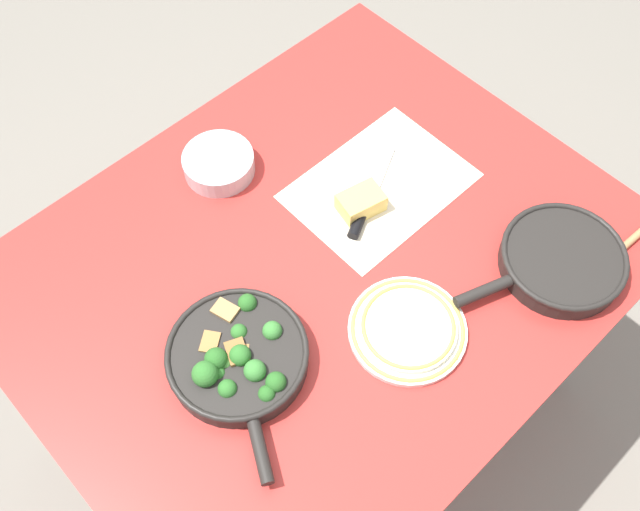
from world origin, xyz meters
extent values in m
plane|color=slate|center=(0.00, 0.00, 0.00)|extent=(14.00, 14.00, 0.00)
cube|color=#B72D28|center=(0.00, 0.00, 0.76)|extent=(1.22, 0.99, 0.03)
cylinder|color=#BCBCC1|center=(0.55, -0.43, 0.37)|extent=(0.05, 0.05, 0.75)
cylinder|color=#BCBCC1|center=(-0.55, 0.43, 0.37)|extent=(0.05, 0.05, 0.75)
cylinder|color=#BCBCC1|center=(0.55, 0.43, 0.37)|extent=(0.05, 0.05, 0.75)
cylinder|color=black|center=(-0.26, -0.05, 0.80)|extent=(0.26, 0.26, 0.04)
torus|color=black|center=(-0.26, -0.05, 0.82)|extent=(0.26, 0.26, 0.01)
cylinder|color=black|center=(-0.35, -0.22, 0.81)|extent=(0.07, 0.11, 0.02)
cylinder|color=#205218|center=(-0.27, -0.15, 0.80)|extent=(0.01, 0.01, 0.02)
sphere|color=#286023|center=(-0.27, -0.15, 0.82)|extent=(0.03, 0.03, 0.03)
cylinder|color=#2C6823|center=(-0.26, -0.11, 0.80)|extent=(0.01, 0.01, 0.02)
sphere|color=#387A33|center=(-0.26, -0.11, 0.83)|extent=(0.04, 0.04, 0.04)
cylinder|color=#245B1C|center=(-0.23, -0.03, 0.80)|extent=(0.01, 0.01, 0.02)
sphere|color=#2D6B28|center=(-0.23, -0.03, 0.82)|extent=(0.03, 0.03, 0.03)
cylinder|color=#205218|center=(-0.18, 0.01, 0.80)|extent=(0.01, 0.01, 0.02)
sphere|color=#286023|center=(-0.18, 0.01, 0.82)|extent=(0.04, 0.04, 0.04)
cylinder|color=#205218|center=(-0.25, -0.15, 0.80)|extent=(0.01, 0.01, 0.02)
sphere|color=#286023|center=(-0.25, -0.15, 0.82)|extent=(0.04, 0.04, 0.04)
cylinder|color=#245B1C|center=(-0.26, -0.07, 0.80)|extent=(0.01, 0.01, 0.02)
sphere|color=#2D6B28|center=(-0.26, -0.07, 0.83)|extent=(0.04, 0.04, 0.04)
cylinder|color=#245B1C|center=(-0.31, -0.06, 0.80)|extent=(0.01, 0.01, 0.02)
sphere|color=#2D6B28|center=(-0.31, -0.06, 0.82)|extent=(0.03, 0.03, 0.03)
cylinder|color=#245B1C|center=(-0.33, -0.05, 0.80)|extent=(0.02, 0.02, 0.03)
sphere|color=#2D6B28|center=(-0.33, -0.05, 0.83)|extent=(0.05, 0.05, 0.05)
cylinder|color=#357027|center=(-0.29, -0.05, 0.80)|extent=(0.01, 0.01, 0.02)
sphere|color=#428438|center=(-0.29, -0.05, 0.82)|extent=(0.03, 0.03, 0.03)
cylinder|color=#245B1C|center=(-0.32, -0.10, 0.80)|extent=(0.01, 0.01, 0.02)
sphere|color=#2D6B28|center=(-0.32, -0.10, 0.82)|extent=(0.03, 0.03, 0.03)
cylinder|color=#205218|center=(-0.30, -0.04, 0.80)|extent=(0.01, 0.01, 0.02)
sphere|color=#286023|center=(-0.30, -0.04, 0.83)|extent=(0.04, 0.04, 0.04)
cylinder|color=#2C6823|center=(-0.18, -0.07, 0.80)|extent=(0.01, 0.01, 0.02)
sphere|color=#387A33|center=(-0.18, -0.07, 0.82)|extent=(0.04, 0.04, 0.04)
cube|color=olive|center=(-0.26, -0.06, 0.81)|extent=(0.05, 0.06, 0.04)
cube|color=#9E703D|center=(-0.28, -0.01, 0.81)|extent=(0.05, 0.05, 0.04)
cube|color=#9E703D|center=(-0.26, -0.06, 0.81)|extent=(0.05, 0.05, 0.03)
cube|color=#AD7F4C|center=(-0.24, -0.04, 0.80)|extent=(0.04, 0.04, 0.03)
cube|color=#AD7F4C|center=(-0.22, 0.02, 0.81)|extent=(0.05, 0.05, 0.04)
cylinder|color=black|center=(0.34, -0.34, 0.80)|extent=(0.24, 0.24, 0.04)
torus|color=black|center=(0.34, -0.34, 0.82)|extent=(0.25, 0.25, 0.01)
cylinder|color=black|center=(0.17, -0.28, 0.81)|extent=(0.12, 0.06, 0.02)
cylinder|color=#E5CC60|center=(0.34, -0.34, 0.80)|extent=(0.20, 0.20, 0.02)
ellipsoid|color=#A87A4C|center=(0.34, -0.40, 0.79)|extent=(0.07, 0.04, 0.02)
cube|color=beige|center=(0.22, 0.05, 0.78)|extent=(0.38, 0.27, 0.00)
cube|color=silver|center=(0.23, 0.07, 0.78)|extent=(0.17, 0.10, 0.01)
cylinder|color=black|center=(0.12, 0.01, 0.79)|extent=(0.09, 0.06, 0.02)
cube|color=#E0C15B|center=(0.15, 0.03, 0.80)|extent=(0.10, 0.08, 0.04)
cylinder|color=silver|center=(0.01, -0.23, 0.79)|extent=(0.23, 0.23, 0.01)
torus|color=gold|center=(0.01, -0.23, 0.79)|extent=(0.22, 0.22, 0.01)
cylinder|color=silver|center=(0.01, -0.23, 0.80)|extent=(0.19, 0.19, 0.01)
torus|color=gold|center=(0.01, -0.23, 0.80)|extent=(0.18, 0.18, 0.01)
cylinder|color=#B7B7BC|center=(0.00, 0.32, 0.80)|extent=(0.15, 0.15, 0.05)
camera|label=1|loc=(-0.51, -0.53, 2.01)|focal=40.00mm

